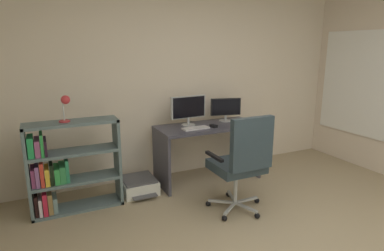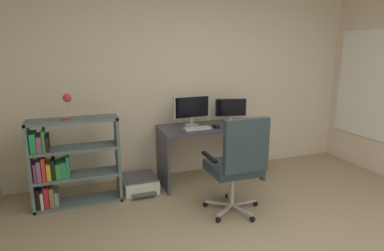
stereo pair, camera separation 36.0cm
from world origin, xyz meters
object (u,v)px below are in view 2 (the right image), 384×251
object	(u,v)px
computer_mouse	(216,126)
desk_lamp	(67,102)
monitor_secondary	(231,109)
monitor_main	(192,108)
office_chair	(238,161)
bookshelf	(65,165)
printer	(140,183)
desk	(211,141)
keyboard	(197,128)

from	to	relation	value
computer_mouse	desk_lamp	distance (m)	1.79
monitor_secondary	computer_mouse	world-z (taller)	monitor_secondary
monitor_main	office_chair	world-z (taller)	monitor_main
bookshelf	monitor_secondary	bearing A→B (deg)	5.69
monitor_secondary	bookshelf	world-z (taller)	monitor_secondary
office_chair	printer	distance (m)	1.39
printer	monitor_main	bearing A→B (deg)	8.11
computer_mouse	printer	distance (m)	1.20
desk_lamp	computer_mouse	bearing A→B (deg)	-0.75
monitor_main	office_chair	size ratio (longest dim) A/B	0.45
desk	bookshelf	world-z (taller)	bookshelf
monitor_main	bookshelf	distance (m)	1.66
desk	keyboard	bearing A→B (deg)	-155.31
keyboard	computer_mouse	distance (m)	0.25
bookshelf	desk_lamp	distance (m)	0.71
monitor_main	printer	size ratio (longest dim) A/B	0.94
desk	monitor_secondary	size ratio (longest dim) A/B	3.27
computer_mouse	printer	xyz separation A→B (m)	(-0.97, 0.13, -0.68)
monitor_main	printer	bearing A→B (deg)	-171.89
bookshelf	printer	bearing A→B (deg)	7.37
keyboard	desk_lamp	bearing A→B (deg)	177.65
desk	computer_mouse	xyz separation A→B (m)	(0.01, -0.13, 0.23)
monitor_secondary	bookshelf	xyz separation A→B (m)	(-2.13, -0.21, -0.46)
printer	bookshelf	bearing A→B (deg)	-172.63
monitor_main	monitor_secondary	world-z (taller)	monitor_main
desk_lamp	printer	bearing A→B (deg)	8.12
monitor_main	monitor_secondary	size ratio (longest dim) A/B	1.19
desk	monitor_main	world-z (taller)	monitor_main
monitor_main	bookshelf	size ratio (longest dim) A/B	0.50
office_chair	desk	bearing A→B (deg)	83.18
monitor_secondary	bookshelf	distance (m)	2.19
monitor_main	bookshelf	world-z (taller)	monitor_main
computer_mouse	office_chair	world-z (taller)	office_chair
computer_mouse	office_chair	size ratio (longest dim) A/B	0.09
keyboard	computer_mouse	world-z (taller)	computer_mouse
keyboard	office_chair	world-z (taller)	office_chair
bookshelf	printer	xyz separation A→B (m)	(0.84, 0.11, -0.38)
desk	computer_mouse	world-z (taller)	computer_mouse
desk	keyboard	world-z (taller)	keyboard
monitor_secondary	bookshelf	bearing A→B (deg)	-174.31
desk_lamp	desk	bearing A→B (deg)	3.42
computer_mouse	bookshelf	size ratio (longest dim) A/B	0.10
monitor_main	bookshelf	xyz separation A→B (m)	(-1.57, -0.21, -0.51)
office_chair	monitor_main	bearing A→B (deg)	96.27
keyboard	desk_lamp	xyz separation A→B (m)	(-1.50, 0.00, 0.41)
keyboard	bookshelf	world-z (taller)	bookshelf
bookshelf	desk_lamp	world-z (taller)	desk_lamp
monitor_secondary	keyboard	bearing A→B (deg)	-158.87
office_chair	bookshelf	xyz separation A→B (m)	(-1.69, 0.87, -0.13)
computer_mouse	office_chair	xyz separation A→B (m)	(-0.13, -0.84, -0.17)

